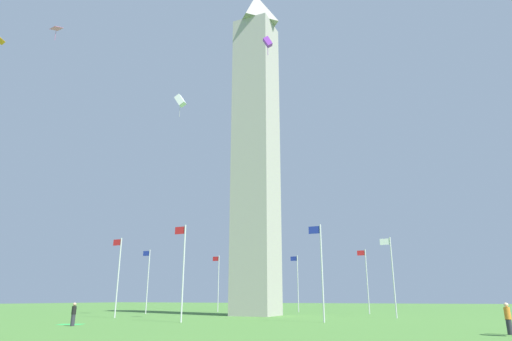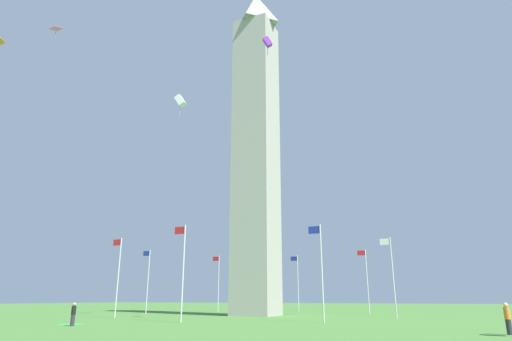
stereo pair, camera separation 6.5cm
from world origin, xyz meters
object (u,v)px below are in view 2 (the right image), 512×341
Objects in this scene: flagpole_s at (392,273)px; flagpole_w at (298,281)px; kite_pink_diamond at (56,29)px; flagpole_ne at (118,273)px; kite_purple_box at (268,42)px; flagpole_n at (148,278)px; person_black_shirt at (73,314)px; picnic_blanket_near_first_person at (70,324)px; obelisk_monument at (256,138)px; flagpole_se at (321,267)px; flagpole_nw at (218,281)px; person_orange_shirt at (508,319)px; kite_white_box at (180,101)px; flagpole_sw at (367,278)px; flagpole_e at (183,268)px.

flagpole_s is 21.71m from flagpole_w.
flagpole_w is at bearing -107.83° from kite_pink_diamond.
flagpole_ne is 27.91m from kite_purple_box.
flagpole_n is 25.25m from person_black_shirt.
flagpole_s reaches higher than picnic_blanket_near_first_person.
obelisk_monument is 28.85× the size of kite_pink_diamond.
kite_pink_diamond is at bearing 25.26° from flagpole_se.
person_black_shirt is at bearing 37.22° from flagpole_se.
flagpole_se reaches higher than picnic_blanket_near_first_person.
flagpole_se is at bearing 135.00° from flagpole_nw.
kite_purple_box is at bearing 60.37° from flagpole_s.
flagpole_s is (-30.71, 0.00, 0.00)m from flagpole_n.
flagpole_n is 1.00× the size of flagpole_s.
flagpole_ne and flagpole_se have the same top height.
flagpole_se is 1.00× the size of flagpole_nw.
picnic_blanket_near_first_person is (1.69, -1.48, -0.79)m from person_black_shirt.
flagpole_nw is 45.38m from person_orange_shirt.
kite_pink_diamond is (11.88, 36.94, 22.85)m from flagpole_w.
flagpole_w is (15.35, -15.35, 0.00)m from flagpole_s.
kite_purple_box is 20.84m from kite_pink_diamond.
kite_white_box is at bearing 40.77° from person_black_shirt.
flagpole_nw is (-0.00, -21.71, 0.00)m from flagpole_ne.
flagpole_sw is at bearing 7.41° from person_black_shirt.
flagpole_ne is 1.00× the size of flagpole_w.
person_black_shirt is 28.60m from kite_white_box.
flagpole_n is 1.00× the size of flagpole_ne.
picnic_blanket_near_first_person is at bearing 113.64° from flagpole_n.
flagpole_s is 31.01m from kite_white_box.
flagpole_nw is at bearing -81.60° from picnic_blanket_near_first_person.
flagpole_sw is at bearing 180.00° from flagpole_nw.
flagpole_nw is 4.48× the size of picnic_blanket_near_first_person.
flagpole_e and flagpole_w have the same top height.
flagpole_e reaches higher than person_orange_shirt.
flagpole_e is at bearing 135.00° from flagpole_n.
flagpole_s is (-26.21, -10.86, 0.00)m from flagpole_ne.
flagpole_n is at bearing 57.92° from person_black_shirt.
kite_white_box is at bearing 1.76° from person_orange_shirt.
flagpole_se is (-10.86, -4.50, 0.00)m from flagpole_e.
flagpole_sw is 36.88m from person_black_shirt.
flagpole_e is 4.48× the size of picnic_blanket_near_first_person.
flagpole_n reaches higher than person_black_shirt.
flagpole_sw reaches higher than picnic_blanket_near_first_person.
kite_pink_diamond is (22.74, 32.44, 22.85)m from flagpole_sw.
person_orange_shirt is at bearing 124.58° from flagpole_w.
flagpole_n is 11.75m from flagpole_ne.
kite_pink_diamond is at bearing 72.17° from flagpole_w.
person_black_shirt is 28.16m from person_orange_shirt.
obelisk_monument is 14.84× the size of kite_white_box.
flagpole_ne is 1.00× the size of flagpole_se.
picnic_blanket_near_first_person is at bearing 73.53° from obelisk_monument.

